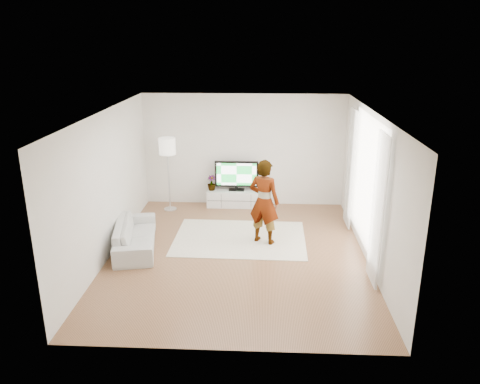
{
  "coord_description": "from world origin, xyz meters",
  "views": [
    {
      "loc": [
        0.46,
        -8.39,
        4.1
      ],
      "look_at": [
        0.03,
        0.4,
        1.17
      ],
      "focal_mm": 35.0,
      "sensor_mm": 36.0,
      "label": 1
    }
  ],
  "objects_px": {
    "player": "(264,202)",
    "rug": "(240,238)",
    "floor_lamp": "(167,150)",
    "television": "(237,175)",
    "media_console": "(237,198)",
    "sofa": "(135,235)"
  },
  "relations": [
    {
      "from": "player",
      "to": "floor_lamp",
      "type": "distance_m",
      "value": 3.04
    },
    {
      "from": "rug",
      "to": "floor_lamp",
      "type": "bearing_deg",
      "value": 137.11
    },
    {
      "from": "media_console",
      "to": "rug",
      "type": "relative_size",
      "value": 0.54
    },
    {
      "from": "rug",
      "to": "player",
      "type": "xyz_separation_m",
      "value": [
        0.5,
        -0.16,
        0.89
      ]
    },
    {
      "from": "media_console",
      "to": "floor_lamp",
      "type": "xyz_separation_m",
      "value": [
        -1.64,
        -0.31,
        1.32
      ]
    },
    {
      "from": "television",
      "to": "sofa",
      "type": "distance_m",
      "value": 3.27
    },
    {
      "from": "player",
      "to": "rug",
      "type": "bearing_deg",
      "value": 6.23
    },
    {
      "from": "player",
      "to": "sofa",
      "type": "distance_m",
      "value": 2.7
    },
    {
      "from": "media_console",
      "to": "floor_lamp",
      "type": "distance_m",
      "value": 2.13
    },
    {
      "from": "rug",
      "to": "sofa",
      "type": "distance_m",
      "value": 2.18
    },
    {
      "from": "floor_lamp",
      "to": "television",
      "type": "bearing_deg",
      "value": 11.77
    },
    {
      "from": "player",
      "to": "sofa",
      "type": "height_order",
      "value": "player"
    },
    {
      "from": "media_console",
      "to": "television",
      "type": "relative_size",
      "value": 1.37
    },
    {
      "from": "television",
      "to": "rug",
      "type": "relative_size",
      "value": 0.39
    },
    {
      "from": "television",
      "to": "floor_lamp",
      "type": "xyz_separation_m",
      "value": [
        -1.64,
        -0.34,
        0.7
      ]
    },
    {
      "from": "sofa",
      "to": "floor_lamp",
      "type": "distance_m",
      "value": 2.59
    },
    {
      "from": "player",
      "to": "sofa",
      "type": "relative_size",
      "value": 0.92
    },
    {
      "from": "television",
      "to": "sofa",
      "type": "xyz_separation_m",
      "value": [
        -1.91,
        -2.6,
        -0.54
      ]
    },
    {
      "from": "rug",
      "to": "sofa",
      "type": "xyz_separation_m",
      "value": [
        -2.09,
        -0.56,
        0.27
      ]
    },
    {
      "from": "media_console",
      "to": "sofa",
      "type": "distance_m",
      "value": 3.2
    },
    {
      "from": "media_console",
      "to": "rug",
      "type": "height_order",
      "value": "media_console"
    },
    {
      "from": "media_console",
      "to": "television",
      "type": "xyz_separation_m",
      "value": [
        0.0,
        0.03,
        0.62
      ]
    }
  ]
}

